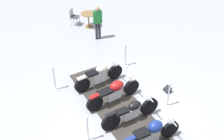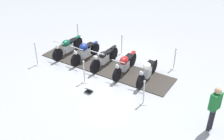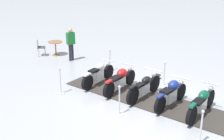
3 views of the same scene
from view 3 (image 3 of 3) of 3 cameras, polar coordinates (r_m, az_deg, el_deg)
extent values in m
plane|color=#A8AAB2|center=(11.40, 5.99, -5.37)|extent=(80.00, 80.00, 0.00)
cube|color=#38332D|center=(11.40, 5.99, -5.29)|extent=(6.68, 1.98, 0.04)
cylinder|color=black|center=(11.08, 17.94, -5.10)|extent=(0.16, 0.64, 0.64)
cylinder|color=black|center=(9.76, 14.74, -8.30)|extent=(0.16, 0.64, 0.64)
cube|color=silver|center=(10.39, 16.47, -6.40)|extent=(0.24, 0.51, 0.37)
ellipsoid|color=#0F5138|center=(10.37, 16.90, -4.57)|extent=(0.34, 0.56, 0.31)
cube|color=black|center=(9.98, 15.88, -5.75)|extent=(0.31, 0.51, 0.08)
cube|color=#0F5138|center=(9.61, 14.93, -6.48)|extent=(0.16, 0.36, 0.06)
cylinder|color=silver|center=(10.91, 17.98, -3.93)|extent=(0.09, 0.25, 0.55)
cylinder|color=silver|center=(10.74, 18.06, -2.43)|extent=(0.66, 0.08, 0.04)
sphere|color=silver|center=(10.90, 18.13, -3.23)|extent=(0.18, 0.18, 0.18)
cylinder|color=black|center=(11.37, 12.83, -3.98)|extent=(0.18, 0.62, 0.61)
cylinder|color=black|center=(10.23, 9.03, -6.54)|extent=(0.18, 0.62, 0.61)
cube|color=silver|center=(10.76, 11.06, -4.84)|extent=(0.25, 0.53, 0.42)
ellipsoid|color=navy|center=(10.72, 11.53, -2.85)|extent=(0.41, 0.51, 0.36)
cube|color=black|center=(10.37, 10.26, -3.90)|extent=(0.37, 0.47, 0.08)
cube|color=navy|center=(10.09, 9.13, -4.84)|extent=(0.17, 0.35, 0.06)
cylinder|color=silver|center=(11.22, 12.78, -2.87)|extent=(0.10, 0.25, 0.53)
cylinder|color=silver|center=(11.05, 12.76, -1.44)|extent=(0.76, 0.13, 0.04)
sphere|color=silver|center=(11.20, 12.93, -2.25)|extent=(0.18, 0.18, 0.18)
cylinder|color=black|center=(11.83, 7.99, -2.55)|extent=(0.16, 0.66, 0.66)
cylinder|color=black|center=(10.69, 3.91, -4.96)|extent=(0.16, 0.66, 0.66)
cube|color=silver|center=(11.24, 6.06, -3.54)|extent=(0.23, 0.54, 0.36)
ellipsoid|color=black|center=(11.22, 6.48, -1.92)|extent=(0.32, 0.49, 0.28)
cube|color=black|center=(10.87, 5.12, -2.88)|extent=(0.29, 0.49, 0.08)
cube|color=black|center=(10.55, 3.96, -3.20)|extent=(0.15, 0.37, 0.06)
cylinder|color=silver|center=(11.65, 7.83, -1.42)|extent=(0.10, 0.33, 0.55)
cylinder|color=silver|center=(11.46, 7.68, 0.02)|extent=(0.78, 0.10, 0.04)
sphere|color=silver|center=(11.61, 7.89, -0.77)|extent=(0.18, 0.18, 0.18)
cylinder|color=black|center=(12.43, 3.43, -1.34)|extent=(0.12, 0.61, 0.61)
cylinder|color=black|center=(11.21, -0.61, -3.78)|extent=(0.12, 0.61, 0.61)
cube|color=silver|center=(11.80, 1.52, -2.29)|extent=(0.22, 0.51, 0.37)
ellipsoid|color=#AD1919|center=(11.77, 1.87, -0.60)|extent=(0.35, 0.53, 0.35)
cube|color=black|center=(11.40, 0.55, -1.59)|extent=(0.32, 0.53, 0.08)
cube|color=#AD1919|center=(11.08, -0.61, -2.18)|extent=(0.15, 0.34, 0.06)
cylinder|color=silver|center=(12.29, 3.31, -0.29)|extent=(0.07, 0.25, 0.53)
cylinder|color=silver|center=(12.13, 3.19, 1.04)|extent=(0.63, 0.04, 0.04)
sphere|color=silver|center=(12.28, 3.41, 0.29)|extent=(0.18, 0.18, 0.18)
cylinder|color=black|center=(12.99, -0.68, -0.33)|extent=(0.13, 0.62, 0.61)
cylinder|color=black|center=(11.91, -4.65, -2.37)|extent=(0.13, 0.62, 0.61)
cube|color=silver|center=(12.41, -2.58, -1.00)|extent=(0.22, 0.48, 0.42)
ellipsoid|color=silver|center=(12.38, -2.28, 0.65)|extent=(0.32, 0.46, 0.32)
cube|color=black|center=(12.08, -3.48, -0.13)|extent=(0.29, 0.41, 0.08)
cube|color=silver|center=(11.78, -4.70, -0.85)|extent=(0.15, 0.34, 0.06)
cylinder|color=silver|center=(12.84, -0.86, 0.67)|extent=(0.07, 0.27, 0.53)
cylinder|color=silver|center=(12.69, -1.05, 1.94)|extent=(0.73, 0.04, 0.04)
sphere|color=silver|center=(12.83, -0.79, 1.21)|extent=(0.18, 0.18, 0.18)
cylinder|color=silver|center=(11.93, -9.58, -4.29)|extent=(0.29, 0.29, 0.03)
cylinder|color=silver|center=(11.74, -9.72, -2.10)|extent=(0.05, 0.05, 0.96)
sphere|color=silver|center=(11.55, -9.87, 0.26)|extent=(0.09, 0.09, 0.09)
cylinder|color=silver|center=(12.64, 9.69, -2.86)|extent=(0.30, 0.30, 0.03)
cylinder|color=silver|center=(12.46, 9.82, -0.80)|extent=(0.05, 0.05, 0.94)
sphere|color=silver|center=(12.29, 9.96, 1.41)|extent=(0.09, 0.09, 0.09)
cylinder|color=silver|center=(10.24, 1.38, -8.31)|extent=(0.34, 0.34, 0.03)
cylinder|color=silver|center=(10.02, 1.40, -5.86)|extent=(0.05, 0.05, 0.95)
sphere|color=silver|center=(9.81, 1.43, -3.18)|extent=(0.09, 0.09, 0.09)
cylinder|color=silver|center=(14.04, -0.41, -0.17)|extent=(0.28, 0.28, 0.03)
cylinder|color=silver|center=(13.87, -0.41, 1.72)|extent=(0.05, 0.05, 0.95)
sphere|color=silver|center=(13.72, -0.42, 3.75)|extent=(0.09, 0.09, 0.09)
cylinder|color=silver|center=(8.87, 16.44, -10.46)|extent=(0.05, 0.05, 0.96)
sphere|color=silver|center=(8.63, 16.78, -7.51)|extent=(0.09, 0.09, 0.09)
cube|color=#333338|center=(13.31, 8.43, -1.58)|extent=(0.33, 0.22, 0.02)
cube|color=black|center=(13.26, 8.46, -1.12)|extent=(0.30, 0.23, 0.15)
cylinder|color=olive|center=(16.66, -10.49, 2.81)|extent=(0.42, 0.42, 0.02)
cylinder|color=olive|center=(16.56, -10.57, 4.00)|extent=(0.07, 0.07, 0.70)
cylinder|color=olive|center=(16.46, -10.65, 5.22)|extent=(0.76, 0.76, 0.03)
cylinder|color=#B7B7BC|center=(16.81, -12.47, 3.59)|extent=(0.03, 0.03, 0.45)
cylinder|color=#B7B7BC|center=(16.49, -12.58, 3.25)|extent=(0.03, 0.03, 0.45)
cylinder|color=#B7B7BC|center=(16.85, -13.62, 3.53)|extent=(0.03, 0.03, 0.45)
cylinder|color=#B7B7BC|center=(16.53, -13.75, 3.20)|extent=(0.03, 0.03, 0.45)
cube|color=#3F3F47|center=(16.60, -13.17, 4.20)|extent=(0.56, 0.56, 0.04)
cube|color=#B7B7BC|center=(16.57, -13.87, 4.91)|extent=(0.28, 0.32, 0.40)
cylinder|color=#23232D|center=(15.56, -7.46, 3.36)|extent=(0.12, 0.12, 0.87)
cylinder|color=#23232D|center=(15.50, -7.92, 3.27)|extent=(0.12, 0.12, 0.87)
cube|color=#1E7233|center=(15.33, -7.82, 5.94)|extent=(0.35, 0.45, 0.60)
sphere|color=tan|center=(15.23, -7.89, 7.44)|extent=(0.22, 0.22, 0.22)
camera|label=1|loc=(5.50, 46.97, 38.39)|focal=45.74mm
camera|label=2|loc=(21.54, 5.26, 24.43)|focal=44.21mm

